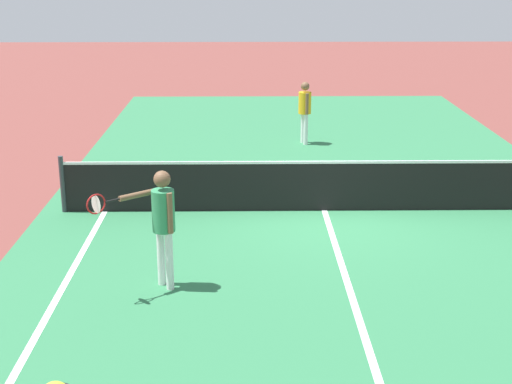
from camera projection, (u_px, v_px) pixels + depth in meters
ground_plane at (324, 210)px, 13.90m from camera, size 60.00×60.00×0.00m
court_surface_inbounds at (324, 210)px, 13.90m from camera, size 10.62×24.40×0.00m
line_center_service at (347, 281)px, 10.84m from camera, size 0.10×6.40×0.01m
net at (325, 185)px, 13.75m from camera, size 9.81×0.09×1.07m
player_near at (162, 216)px, 10.32m from camera, size 1.11×0.71×1.73m
player_far at (305, 106)px, 18.67m from camera, size 0.32×0.41×1.58m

